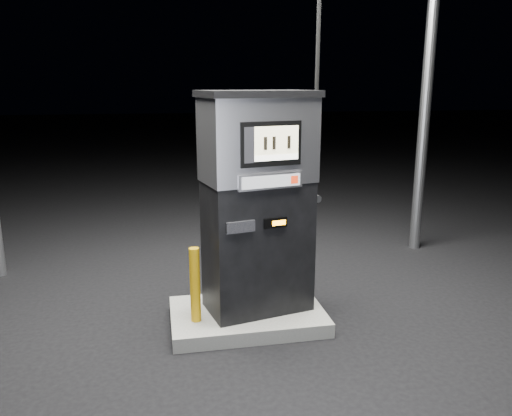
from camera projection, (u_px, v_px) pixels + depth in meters
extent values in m
plane|color=black|center=(247.00, 323.00, 5.32)|extent=(80.00, 80.00, 0.00)
cube|color=#5F5F5A|center=(247.00, 316.00, 5.30)|extent=(1.60, 1.00, 0.15)
cylinder|color=gray|center=(426.00, 100.00, 7.24)|extent=(0.16, 0.16, 4.50)
cube|color=black|center=(257.00, 246.00, 5.19)|extent=(1.15, 0.81, 1.38)
cube|color=silver|center=(258.00, 140.00, 4.92)|extent=(1.17, 0.84, 0.83)
cube|color=black|center=(258.00, 94.00, 4.81)|extent=(1.23, 0.89, 0.07)
cube|color=black|center=(271.00, 144.00, 4.64)|extent=(0.61, 0.16, 0.42)
cube|color=beige|center=(277.00, 140.00, 4.63)|extent=(0.44, 0.10, 0.26)
cube|color=white|center=(277.00, 157.00, 4.67)|extent=(0.44, 0.10, 0.06)
cube|color=silver|center=(271.00, 181.00, 4.72)|extent=(0.65, 0.17, 0.15)
cube|color=#95989C|center=(272.00, 181.00, 4.70)|extent=(0.59, 0.13, 0.12)
cube|color=red|center=(294.00, 180.00, 4.79)|extent=(0.08, 0.02, 0.08)
cube|color=black|center=(275.00, 223.00, 4.85)|extent=(0.24, 0.07, 0.10)
cube|color=#FF980C|center=(279.00, 223.00, 4.85)|extent=(0.14, 0.03, 0.05)
cube|color=black|center=(241.00, 227.00, 4.71)|extent=(0.29, 0.09, 0.11)
cube|color=black|center=(307.00, 197.00, 5.29)|extent=(0.15, 0.22, 0.27)
cylinder|color=gray|center=(313.00, 197.00, 5.32)|extent=(0.13, 0.25, 0.08)
cylinder|color=black|center=(319.00, 13.00, 4.82)|extent=(0.05, 0.05, 3.41)
cylinder|color=#D1970B|center=(195.00, 285.00, 4.95)|extent=(0.11, 0.11, 0.77)
cylinder|color=#D1970B|center=(299.00, 272.00, 5.26)|extent=(0.13, 0.13, 0.79)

